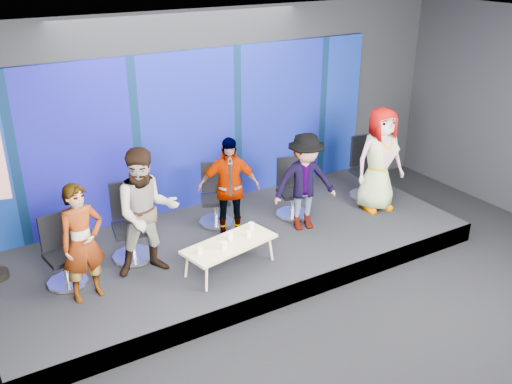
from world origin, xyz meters
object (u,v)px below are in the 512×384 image
Objects in this scene: chair_e at (366,178)px; mug_d at (249,234)px; panelist_a at (82,243)px; mug_c at (230,236)px; chair_c at (215,204)px; mug_b at (224,246)px; panelist_b at (147,212)px; panelist_c at (229,188)px; mug_a at (200,250)px; mug_e at (251,226)px; chair_b at (131,234)px; panelist_d at (305,182)px; panelist_e at (379,160)px; coffee_table at (230,245)px; chair_a at (63,262)px; chair_d at (291,197)px.

chair_e reaches higher than mug_d.
panelist_a is 1.94m from mug_c.
mug_b is at bearing -90.37° from chair_c.
panelist_b reaches higher than panelist_a.
panelist_b is 16.15× the size of mug_c.
chair_e is at bearing 16.10° from panelist_b.
panelist_c reaches higher than chair_e.
panelist_b is at bearing 130.69° from mug_a.
panelist_a reaches higher than chair_e.
mug_c is at bearing -163.37° from mug_e.
panelist_a reaches higher than mug_b.
panelist_b is 20.11× the size of mug_d.
chair_e is at bearing 14.90° from mug_a.
panelist_c reaches higher than mug_b.
chair_b is 1.56m from panelist_c.
chair_e is (1.63, 0.43, -0.42)m from panelist_d.
panelist_e reaches higher than mug_c.
mug_c is at bearing -15.90° from panelist_a.
panelist_b is at bearing 159.09° from mug_d.
mug_c reaches higher than mug_d.
mug_a is at bearing -174.62° from mug_d.
chair_b is at bearing 117.69° from mug_a.
mug_d reaches higher than coffee_table.
chair_e is 0.78× the size of coffee_table.
mug_e is (0.15, 0.18, 0.00)m from mug_d.
mug_e is at bearing 23.08° from coffee_table.
panelist_a reaches higher than mug_e.
mug_a is (-0.96, -1.42, 0.13)m from chair_c.
panelist_d is at bearing 15.02° from mug_c.
chair_c is 1.72m from mug_a.
mug_e is (2.31, -0.13, -0.32)m from panelist_a.
panelist_b is 18.74× the size of mug_a.
panelist_d reaches higher than chair_b.
mug_d is (0.78, 0.07, -0.00)m from mug_a.
chair_b reaches higher than mug_c.
chair_e is (4.16, 0.42, -0.53)m from panelist_b.
chair_a is 3.65m from panelist_d.
chair_d is at bearing 32.60° from mug_e.
chair_b reaches higher than chair_e.
panelist_c is 1.14× the size of coffee_table.
coffee_table is at bearing -29.71° from chair_a.
chair_b is at bearing 151.78° from mug_e.
mug_b is (-3.18, -0.57, -0.42)m from panelist_e.
mug_d is at bearing -74.81° from chair_c.
mug_c is (-1.62, -0.90, 0.14)m from chair_d.
panelist_a is 15.76× the size of mug_e.
panelist_c is (2.31, 0.54, 0.02)m from panelist_a.
coffee_table is 12.62× the size of mug_c.
chair_a is 5.10m from panelist_e.
chair_a is 2.20m from mug_c.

